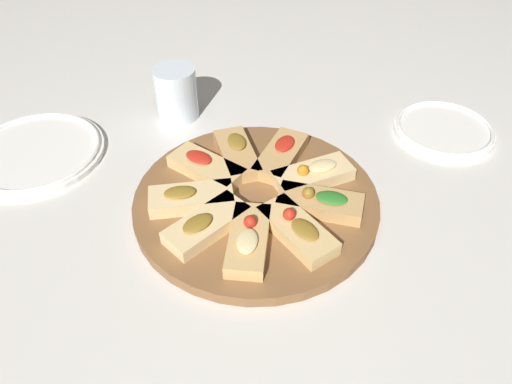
% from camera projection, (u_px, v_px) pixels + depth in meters
% --- Properties ---
extents(ground_plane, '(3.00, 3.00, 0.00)m').
position_uv_depth(ground_plane, '(256.00, 206.00, 0.83)').
color(ground_plane, silver).
extents(serving_board, '(0.40, 0.40, 0.02)m').
position_uv_depth(serving_board, '(256.00, 201.00, 0.82)').
color(serving_board, brown).
rests_on(serving_board, ground_plane).
extents(focaccia_slice_0, '(0.11, 0.14, 0.04)m').
position_uv_depth(focaccia_slice_0, '(248.00, 239.00, 0.73)').
color(focaccia_slice_0, tan).
rests_on(focaccia_slice_0, serving_board).
extents(focaccia_slice_1, '(0.09, 0.14, 0.04)m').
position_uv_depth(focaccia_slice_1, '(297.00, 229.00, 0.74)').
color(focaccia_slice_1, '#DBB775').
rests_on(focaccia_slice_1, serving_board).
extents(focaccia_slice_2, '(0.14, 0.12, 0.04)m').
position_uv_depth(focaccia_slice_2, '(320.00, 202.00, 0.78)').
color(focaccia_slice_2, tan).
rests_on(focaccia_slice_2, serving_board).
extents(focaccia_slice_3, '(0.14, 0.07, 0.04)m').
position_uv_depth(focaccia_slice_3, '(313.00, 174.00, 0.83)').
color(focaccia_slice_3, '#E5C689').
rests_on(focaccia_slice_3, serving_board).
extents(focaccia_slice_4, '(0.13, 0.13, 0.03)m').
position_uv_depth(focaccia_slice_4, '(281.00, 155.00, 0.88)').
color(focaccia_slice_4, tan).
rests_on(focaccia_slice_4, serving_board).
extents(focaccia_slice_5, '(0.06, 0.14, 0.03)m').
position_uv_depth(focaccia_slice_5, '(239.00, 153.00, 0.88)').
color(focaccia_slice_5, tan).
rests_on(focaccia_slice_5, serving_board).
extents(focaccia_slice_6, '(0.12, 0.14, 0.03)m').
position_uv_depth(focaccia_slice_6, '(206.00, 167.00, 0.85)').
color(focaccia_slice_6, '#DBB775').
rests_on(focaccia_slice_6, serving_board).
extents(focaccia_slice_7, '(0.14, 0.08, 0.03)m').
position_uv_depth(focaccia_slice_7, '(191.00, 198.00, 0.79)').
color(focaccia_slice_7, '#E5C689').
rests_on(focaccia_slice_7, serving_board).
extents(focaccia_slice_8, '(0.14, 0.11, 0.03)m').
position_uv_depth(focaccia_slice_8, '(206.00, 225.00, 0.75)').
color(focaccia_slice_8, '#E5C689').
rests_on(focaccia_slice_8, serving_board).
extents(plate_left, '(0.25, 0.25, 0.02)m').
position_uv_depth(plate_left, '(35.00, 152.00, 0.92)').
color(plate_left, white).
rests_on(plate_left, ground_plane).
extents(plate_right, '(0.19, 0.19, 0.02)m').
position_uv_depth(plate_right, '(444.00, 129.00, 0.97)').
color(plate_right, white).
rests_on(plate_right, ground_plane).
extents(water_glass, '(0.08, 0.08, 0.10)m').
position_uv_depth(water_glass, '(176.00, 93.00, 0.99)').
color(water_glass, silver).
rests_on(water_glass, ground_plane).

